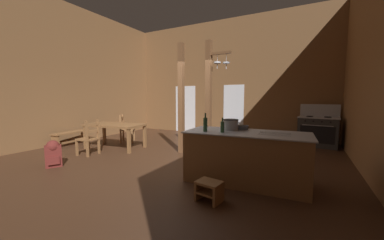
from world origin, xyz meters
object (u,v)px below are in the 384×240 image
at_px(step_stool, 209,189).
at_px(ladderback_chair_near_window, 89,138).
at_px(mixing_bowl_on_counter, 242,127).
at_px(bottle_short_on_counter, 205,124).
at_px(stockpot_on_counter, 230,125).
at_px(ladderback_chair_by_post, 126,129).
at_px(backpack, 53,153).
at_px(dining_table, 115,127).
at_px(bottle_tall_on_counter, 222,127).
at_px(bench_along_left_wall, 71,136).
at_px(stove_range, 318,131).
at_px(kitchen_island, 246,157).

distance_m(step_stool, ladderback_chair_near_window, 4.01).
height_order(mixing_bowl_on_counter, bottle_short_on_counter, bottle_short_on_counter).
bearing_deg(stockpot_on_counter, ladderback_chair_by_post, 159.34).
bearing_deg(step_stool, backpack, -178.15).
relative_size(dining_table, bottle_tall_on_counter, 6.82).
bearing_deg(ladderback_chair_by_post, dining_table, -63.83).
distance_m(ladderback_chair_by_post, bottle_tall_on_counter, 4.70).
bearing_deg(ladderback_chair_near_window, step_stool, -13.43).
height_order(bench_along_left_wall, backpack, backpack).
height_order(stockpot_on_counter, bottle_short_on_counter, bottle_short_on_counter).
bearing_deg(mixing_bowl_on_counter, bottle_short_on_counter, -133.61).
bearing_deg(step_stool, stove_range, 72.81).
xyz_separation_m(step_stool, stockpot_on_counter, (-0.04, 1.10, 0.84)).
bearing_deg(bench_along_left_wall, ladderback_chair_by_post, 48.24).
height_order(stove_range, dining_table, stove_range).
height_order(bench_along_left_wall, mixing_bowl_on_counter, mixing_bowl_on_counter).
bearing_deg(backpack, bottle_tall_on_counter, 13.99).
distance_m(dining_table, mixing_bowl_on_counter, 4.08).
bearing_deg(backpack, ladderback_chair_near_window, 99.78).
relative_size(backpack, bottle_tall_on_counter, 2.26).
xyz_separation_m(mixing_bowl_on_counter, bottle_short_on_counter, (-0.53, -0.56, 0.09)).
height_order(ladderback_chair_near_window, bottle_short_on_counter, bottle_short_on_counter).
bearing_deg(backpack, bottle_short_on_counter, 14.55).
xyz_separation_m(kitchen_island, dining_table, (-4.19, 0.83, 0.19)).
bearing_deg(ladderback_chair_by_post, backpack, -77.65).
xyz_separation_m(stove_range, dining_table, (-5.47, -3.21, 0.17)).
distance_m(dining_table, ladderback_chair_by_post, 1.00).
height_order(ladderback_chair_by_post, mixing_bowl_on_counter, mixing_bowl_on_counter).
bearing_deg(ladderback_chair_by_post, bottle_tall_on_counter, -24.52).
height_order(mixing_bowl_on_counter, bottle_tall_on_counter, bottle_tall_on_counter).
bearing_deg(bottle_short_on_counter, kitchen_island, 21.08).
bearing_deg(stockpot_on_counter, bench_along_left_wall, 176.39).
xyz_separation_m(mixing_bowl_on_counter, bottle_tall_on_counter, (-0.22, -0.52, 0.06)).
relative_size(bench_along_left_wall, bottle_tall_on_counter, 4.52).
bearing_deg(bottle_short_on_counter, stockpot_on_counter, 45.13).
xyz_separation_m(stove_range, bottle_tall_on_counter, (-1.65, -4.27, 0.54)).
distance_m(stove_range, stockpot_on_counter, 4.30).
bearing_deg(bottle_tall_on_counter, ladderback_chair_by_post, 155.48).
xyz_separation_m(stockpot_on_counter, bottle_short_on_counter, (-0.36, -0.36, 0.03)).
xyz_separation_m(bench_along_left_wall, mixing_bowl_on_counter, (5.61, -0.14, 0.66)).
distance_m(dining_table, bench_along_left_wall, 1.66).
bearing_deg(ladderback_chair_near_window, stockpot_on_counter, 2.55).
xyz_separation_m(stove_range, ladderback_chair_near_window, (-5.46, -4.12, -0.03)).
relative_size(stove_range, dining_table, 0.74).
relative_size(dining_table, stockpot_on_counter, 4.90).
distance_m(ladderback_chair_near_window, mixing_bowl_on_counter, 4.08).
relative_size(stove_range, backpack, 2.21).
height_order(ladderback_chair_near_window, ladderback_chair_by_post, same).
bearing_deg(stove_range, bottle_short_on_counter, -114.53).
distance_m(dining_table, bottle_short_on_counter, 3.69).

